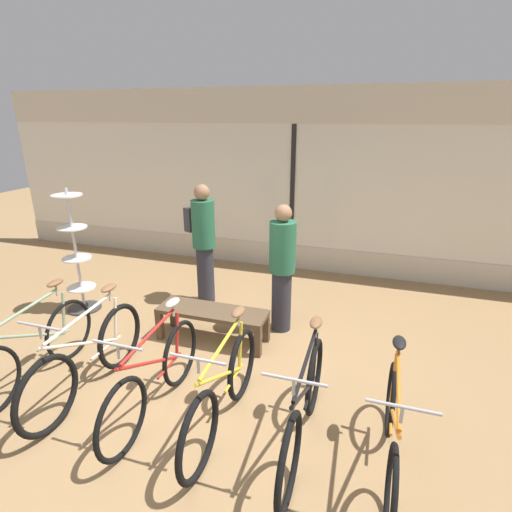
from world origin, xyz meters
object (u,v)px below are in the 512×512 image
Objects in this scene: display_bench at (212,315)px; customer_by_window at (282,267)px; bicycle_left at (88,359)px; bicycle_center_right at (224,392)px; bicycle_right at (304,409)px; bicycle_center_left at (155,377)px; customer_near_rack at (203,240)px; bicycle_far_left at (34,349)px; bicycle_far_right at (391,433)px; accessory_rack at (77,262)px.

customer_by_window is at bearing 35.61° from display_bench.
bicycle_left is 1.05× the size of bicycle_center_right.
customer_by_window is at bearing 88.59° from bicycle_center_right.
bicycle_right is (2.23, -0.05, -0.00)m from bicycle_left.
bicycle_left is at bearing 178.73° from bicycle_right.
customer_near_rack reaches higher than bicycle_center_left.
bicycle_left reaches higher than bicycle_center_left.
bicycle_far_left is at bearing -139.32° from customer_by_window.
bicycle_far_left is 1.03× the size of customer_by_window.
bicycle_far_right is 0.97× the size of customer_by_window.
bicycle_center_right is at bearing -1.65° from bicycle_left.
bicycle_center_left is 0.95× the size of accessory_rack.
display_bench is (1.46, 1.36, -0.05)m from bicycle_far_left.
bicycle_right is 1.07× the size of bicycle_far_right.
accessory_rack is (-4.33, 1.63, 0.36)m from bicycle_far_right.
bicycle_right is at bearing -70.38° from customer_by_window.
bicycle_center_right is 1.55m from display_bench.
bicycle_far_left is at bearing -177.77° from bicycle_left.
customer_by_window is at bearing 40.68° from bicycle_far_left.
bicycle_far_left is 1.99m from display_bench.
bicycle_far_left is 1.47m from bicycle_center_left.
bicycle_far_right is 1.18× the size of display_bench.
customer_by_window reaches higher than bicycle_center_right.
customer_by_window reaches higher than bicycle_right.
display_bench is (0.78, 1.33, -0.05)m from bicycle_left.
bicycle_far_right is at bearing -41.97° from customer_near_rack.
customer_by_window is (-1.39, 1.96, 0.52)m from bicycle_far_right.
customer_near_rack is 1.42m from customer_by_window.
bicycle_center_right reaches higher than bicycle_far_left.
bicycle_left is at bearing 2.23° from bicycle_far_left.
bicycle_right is at bearing -50.13° from customer_near_rack.
customer_near_rack reaches higher than bicycle_far_right.
bicycle_right is (1.43, -0.01, 0.01)m from bicycle_center_left.
customer_near_rack is at bearing 103.70° from bicycle_center_left.
display_bench is at bearing 136.28° from bicycle_right.
bicycle_center_right is at bearing 179.52° from bicycle_right.
customer_near_rack reaches higher than bicycle_far_left.
bicycle_center_left reaches higher than display_bench.
bicycle_center_right is 0.97× the size of bicycle_right.
bicycle_far_right is 4.65m from accessory_rack.
bicycle_center_right is 1.24× the size of display_bench.
bicycle_center_left is at bearing -89.37° from display_bench.
customer_near_rack is (-1.28, 2.41, 0.59)m from bicycle_center_right.
bicycle_left is 1.09× the size of bicycle_far_right.
bicycle_right is at bearing 177.23° from bicycle_far_right.
accessory_rack reaches higher than bicycle_center_left.
bicycle_far_left is 0.97× the size of bicycle_left.
customer_near_rack reaches higher than display_bench.
bicycle_center_left is 1.00× the size of bicycle_center_right.
bicycle_right is at bearing -1.27° from bicycle_left.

